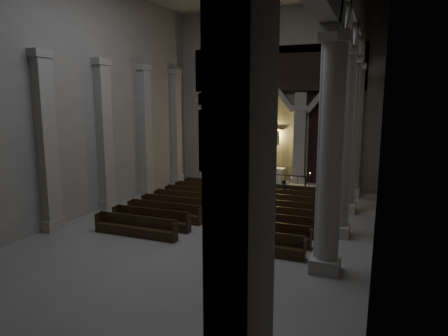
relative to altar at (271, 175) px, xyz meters
name	(u,v)px	position (x,y,z in m)	size (l,w,h in m)	color
room	(208,59)	(0.13, -11.15, 6.94)	(24.00, 24.10, 12.00)	gray
sanctuary_wall	(276,89)	(0.13, 0.39, 5.95)	(14.00, 0.77, 12.00)	#A09D95
right_arcade	(346,51)	(5.63, -9.82, 7.16)	(1.00, 24.00, 12.00)	#A09D95
left_pilasters	(127,134)	(-6.62, -7.65, 3.25)	(0.60, 13.00, 8.03)	#A09D95
sanctuary_step	(270,184)	(0.13, -0.55, -0.59)	(8.50, 2.60, 0.15)	#A09D95
altar	(271,175)	(0.00, 0.00, 0.00)	(2.01, 0.80, 1.02)	beige
altar_rail	(266,178)	(0.13, -1.64, 0.04)	(5.36, 0.09, 1.05)	black
candle_stand_left	(217,181)	(-3.20, -2.18, -0.30)	(0.22, 0.22, 1.32)	#975D2E
candle_stand_right	(309,187)	(3.02, -1.62, -0.32)	(0.22, 0.22, 1.27)	#975D2E
pews	(229,211)	(0.13, -8.63, -0.37)	(9.40, 9.14, 0.89)	black
worshipper	(284,191)	(2.10, -4.88, 0.00)	(0.48, 0.32, 1.32)	black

